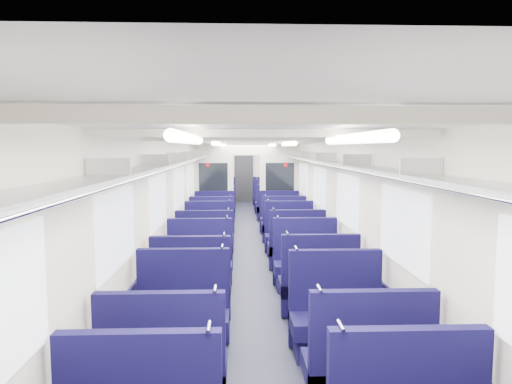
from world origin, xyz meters
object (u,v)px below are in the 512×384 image
object	(u,v)px
seat_10	(199,268)
seat_21	(273,209)
seat_17	(284,227)
seat_12	(205,251)
seat_20	(218,210)
seat_13	(296,250)
seat_25	(268,201)
seat_7	(337,321)
seat_24	(221,201)
bulkhead	(247,184)
seat_9	(318,288)
seat_4	(164,377)
seat_15	(289,238)
seat_27	(266,197)
seat_14	(209,238)
end_door	(244,177)
seat_19	(280,220)
seat_22	(220,205)
seat_5	(367,374)
seat_16	(212,228)
seat_23	(270,204)
seat_8	(192,291)
seat_18	(214,221)
seat_6	(183,319)
seat_11	(306,267)
seat_26	(222,197)

from	to	relation	value
seat_10	seat_21	distance (m)	6.96
seat_17	seat_12	bearing A→B (deg)	-125.01
seat_20	seat_13	bearing A→B (deg)	-73.08
seat_25	seat_12	bearing A→B (deg)	-101.98
seat_7	seat_24	size ratio (longest dim) A/B	1.00
bulkhead	seat_9	world-z (taller)	bulkhead
seat_4	seat_25	xyz separation A→B (m)	(1.66, 12.42, 0.00)
seat_15	seat_17	world-z (taller)	same
seat_20	seat_27	size ratio (longest dim) A/B	1.00
bulkhead	seat_24	xyz separation A→B (m)	(-0.83, 3.92, -0.89)
seat_10	seat_14	bearing A→B (deg)	90.00
end_door	seat_10	world-z (taller)	end_door
seat_7	seat_20	bearing A→B (deg)	100.51
seat_19	seat_25	bearing A→B (deg)	90.00
seat_17	seat_22	world-z (taller)	same
seat_14	seat_22	size ratio (longest dim) A/B	1.00
bulkhead	seat_15	bearing A→B (deg)	-73.54
seat_14	seat_22	distance (m)	5.60
seat_5	seat_19	distance (m)	8.01
seat_16	seat_23	size ratio (longest dim) A/B	1.00
bulkhead	seat_22	world-z (taller)	bulkhead
seat_23	seat_27	world-z (taller)	same
seat_15	seat_27	xyz separation A→B (m)	(0.00, 7.84, 0.00)
end_door	seat_19	distance (m)	7.01
seat_8	seat_15	distance (m)	3.85
seat_18	seat_24	distance (m)	4.49
seat_6	seat_25	distance (m)	11.30
seat_5	seat_14	distance (m)	6.00
seat_19	seat_22	distance (m)	3.75
seat_13	seat_11	bearing A→B (deg)	-90.00
seat_27	seat_23	bearing A→B (deg)	-90.00
seat_7	seat_12	bearing A→B (deg)	115.58
seat_9	seat_26	bearing A→B (deg)	98.44
seat_12	seat_14	distance (m)	1.15
seat_15	end_door	bearing A→B (deg)	95.15
seat_19	seat_20	bearing A→B (deg)	128.52
seat_23	seat_7	bearing A→B (deg)	-90.00
seat_7	seat_14	size ratio (longest dim) A/B	1.00
seat_23	seat_24	xyz separation A→B (m)	(-1.66, 1.09, 0.00)
bulkhead	seat_13	distance (m)	4.09
seat_20	seat_16	bearing A→B (deg)	-90.00
bulkhead	seat_18	distance (m)	1.34
seat_4	seat_20	bearing A→B (deg)	90.00
seat_5	seat_15	bearing A→B (deg)	90.00
seat_20	seat_21	distance (m)	1.66
seat_16	seat_5	bearing A→B (deg)	-76.51
seat_4	seat_26	size ratio (longest dim) A/B	1.00
seat_17	seat_20	distance (m)	3.52
seat_8	seat_25	size ratio (longest dim) A/B	1.00
seat_19	seat_11	bearing A→B (deg)	-90.00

